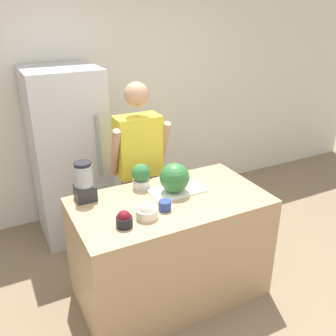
{
  "coord_description": "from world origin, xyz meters",
  "views": [
    {
      "loc": [
        -1.18,
        -1.84,
        2.29
      ],
      "look_at": [
        0.0,
        0.46,
        1.16
      ],
      "focal_mm": 40.0,
      "sensor_mm": 36.0,
      "label": 1
    }
  ],
  "objects_px": {
    "bowl_small_blue": "(165,205)",
    "potted_plant": "(141,176)",
    "refrigerator": "(69,155)",
    "bowl_cream": "(147,212)",
    "watermelon": "(175,178)",
    "bowl_cherries": "(124,220)",
    "person": "(139,169)",
    "blender": "(84,182)"
  },
  "relations": [
    {
      "from": "potted_plant",
      "to": "bowl_cream",
      "type": "bearing_deg",
      "value": -108.79
    },
    {
      "from": "watermelon",
      "to": "bowl_cherries",
      "type": "distance_m",
      "value": 0.61
    },
    {
      "from": "watermelon",
      "to": "bowl_cherries",
      "type": "height_order",
      "value": "watermelon"
    },
    {
      "from": "watermelon",
      "to": "bowl_cream",
      "type": "distance_m",
      "value": 0.44
    },
    {
      "from": "refrigerator",
      "to": "watermelon",
      "type": "xyz_separation_m",
      "value": [
        0.54,
        -1.26,
        0.16
      ]
    },
    {
      "from": "refrigerator",
      "to": "bowl_small_blue",
      "type": "relative_size",
      "value": 18.63
    },
    {
      "from": "bowl_cherries",
      "to": "bowl_small_blue",
      "type": "distance_m",
      "value": 0.35
    },
    {
      "from": "watermelon",
      "to": "potted_plant",
      "type": "relative_size",
      "value": 1.15
    },
    {
      "from": "person",
      "to": "bowl_cherries",
      "type": "distance_m",
      "value": 1.06
    },
    {
      "from": "refrigerator",
      "to": "bowl_cream",
      "type": "distance_m",
      "value": 1.52
    },
    {
      "from": "bowl_cream",
      "to": "potted_plant",
      "type": "xyz_separation_m",
      "value": [
        0.15,
        0.45,
        0.05
      ]
    },
    {
      "from": "watermelon",
      "to": "refrigerator",
      "type": "bearing_deg",
      "value": 113.24
    },
    {
      "from": "watermelon",
      "to": "potted_plant",
      "type": "xyz_separation_m",
      "value": [
        -0.2,
        0.21,
        -0.03
      ]
    },
    {
      "from": "person",
      "to": "potted_plant",
      "type": "height_order",
      "value": "person"
    },
    {
      "from": "bowl_cherries",
      "to": "bowl_small_blue",
      "type": "relative_size",
      "value": 1.27
    },
    {
      "from": "bowl_cream",
      "to": "bowl_cherries",
      "type": "bearing_deg",
      "value": -169.66
    },
    {
      "from": "watermelon",
      "to": "bowl_small_blue",
      "type": "height_order",
      "value": "watermelon"
    },
    {
      "from": "bowl_small_blue",
      "to": "potted_plant",
      "type": "relative_size",
      "value": 0.46
    },
    {
      "from": "bowl_cherries",
      "to": "person",
      "type": "bearing_deg",
      "value": 61.63
    },
    {
      "from": "bowl_cream",
      "to": "potted_plant",
      "type": "relative_size",
      "value": 0.74
    },
    {
      "from": "potted_plant",
      "to": "person",
      "type": "bearing_deg",
      "value": 69.3
    },
    {
      "from": "person",
      "to": "bowl_small_blue",
      "type": "relative_size",
      "value": 17.81
    },
    {
      "from": "refrigerator",
      "to": "bowl_cream",
      "type": "relative_size",
      "value": 11.45
    },
    {
      "from": "bowl_cream",
      "to": "bowl_small_blue",
      "type": "distance_m",
      "value": 0.17
    },
    {
      "from": "watermelon",
      "to": "bowl_cherries",
      "type": "xyz_separation_m",
      "value": [
        -0.53,
        -0.28,
        -0.08
      ]
    },
    {
      "from": "bowl_small_blue",
      "to": "potted_plant",
      "type": "xyz_separation_m",
      "value": [
        -0.01,
        0.41,
        0.07
      ]
    },
    {
      "from": "watermelon",
      "to": "blender",
      "type": "relative_size",
      "value": 0.76
    },
    {
      "from": "bowl_cherries",
      "to": "potted_plant",
      "type": "relative_size",
      "value": 0.58
    },
    {
      "from": "blender",
      "to": "bowl_cream",
      "type": "bearing_deg",
      "value": -56.21
    },
    {
      "from": "person",
      "to": "bowl_cherries",
      "type": "xyz_separation_m",
      "value": [
        -0.5,
        -0.93,
        0.1
      ]
    },
    {
      "from": "person",
      "to": "potted_plant",
      "type": "relative_size",
      "value": 8.14
    },
    {
      "from": "watermelon",
      "to": "blender",
      "type": "xyz_separation_m",
      "value": [
        -0.66,
        0.22,
        0.02
      ]
    },
    {
      "from": "blender",
      "to": "refrigerator",
      "type": "bearing_deg",
      "value": 83.54
    },
    {
      "from": "bowl_cream",
      "to": "bowl_small_blue",
      "type": "relative_size",
      "value": 1.63
    },
    {
      "from": "bowl_cream",
      "to": "blender",
      "type": "bearing_deg",
      "value": 123.79
    },
    {
      "from": "bowl_small_blue",
      "to": "bowl_cream",
      "type": "bearing_deg",
      "value": -166.26
    },
    {
      "from": "person",
      "to": "bowl_small_blue",
      "type": "bearing_deg",
      "value": -100.53
    },
    {
      "from": "person",
      "to": "bowl_cream",
      "type": "relative_size",
      "value": 10.95
    },
    {
      "from": "refrigerator",
      "to": "bowl_cream",
      "type": "bearing_deg",
      "value": -82.83
    },
    {
      "from": "person",
      "to": "potted_plant",
      "type": "xyz_separation_m",
      "value": [
        -0.17,
        -0.45,
        0.15
      ]
    },
    {
      "from": "refrigerator",
      "to": "bowl_cream",
      "type": "height_order",
      "value": "refrigerator"
    },
    {
      "from": "bowl_cream",
      "to": "bowl_small_blue",
      "type": "xyz_separation_m",
      "value": [
        0.16,
        0.04,
        -0.01
      ]
    }
  ]
}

